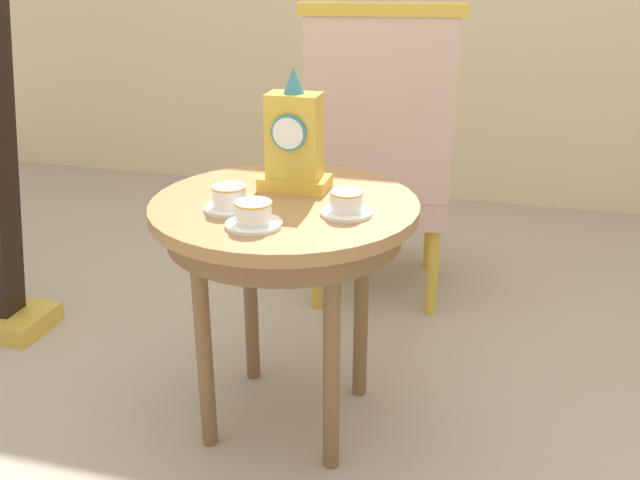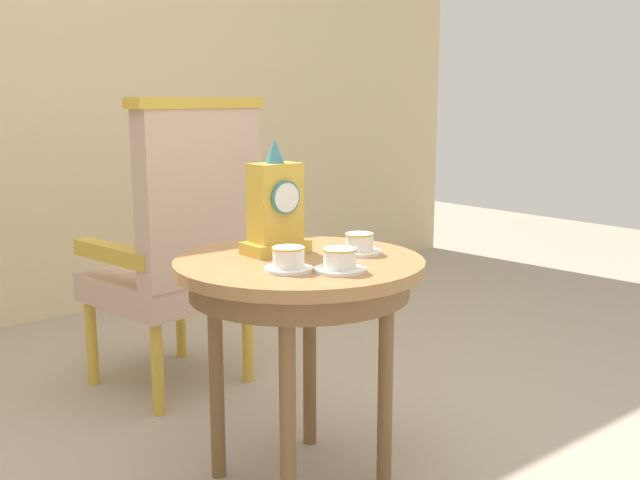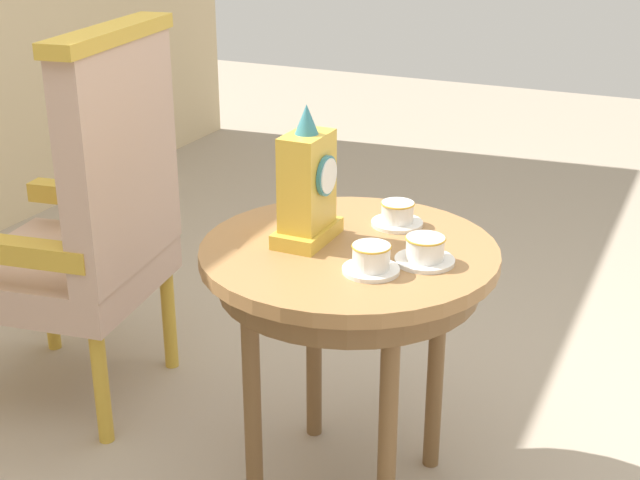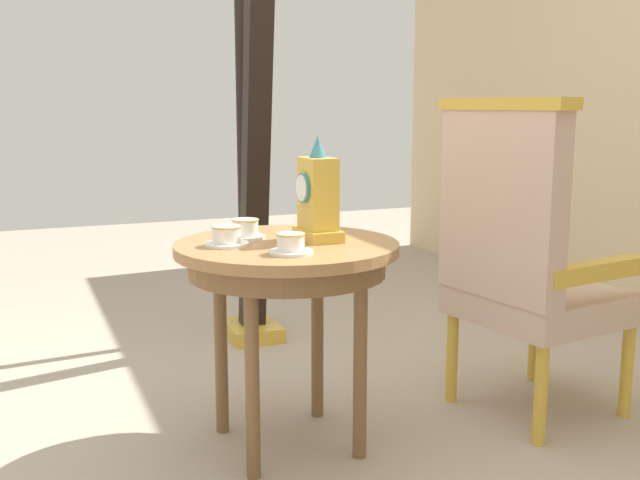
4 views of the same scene
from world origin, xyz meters
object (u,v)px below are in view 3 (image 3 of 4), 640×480
at_px(side_table, 349,277).
at_px(teacup_right, 425,251).
at_px(teacup_left, 371,260).
at_px(armchair, 90,218).
at_px(teacup_center, 397,215).
at_px(mantel_clock, 308,187).

relative_size(side_table, teacup_right, 5.18).
bearing_deg(teacup_left, side_table, 41.75).
height_order(side_table, teacup_right, teacup_right).
distance_m(teacup_left, teacup_right, 0.14).
distance_m(side_table, armchair, 0.86).
bearing_deg(teacup_center, mantel_clock, 139.08).
xyz_separation_m(side_table, teacup_left, (-0.11, -0.10, 0.11)).
bearing_deg(side_table, teacup_left, -138.25).
height_order(teacup_left, mantel_clock, mantel_clock).
height_order(side_table, mantel_clock, mantel_clock).
bearing_deg(armchair, teacup_right, -95.73).
xyz_separation_m(teacup_center, armchair, (-0.09, 0.91, -0.12)).
xyz_separation_m(side_table, armchair, (0.09, 0.85, -0.01)).
xyz_separation_m(side_table, teacup_right, (-0.01, -0.19, 0.11)).
bearing_deg(teacup_right, armchair, 84.27).
distance_m(teacup_left, mantel_clock, 0.26).
relative_size(side_table, teacup_center, 5.47).
bearing_deg(teacup_right, side_table, 85.81).
bearing_deg(side_table, mantel_clock, 92.24).
distance_m(teacup_right, teacup_center, 0.24).
height_order(teacup_right, armchair, armchair).
relative_size(teacup_center, armchair, 0.12).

